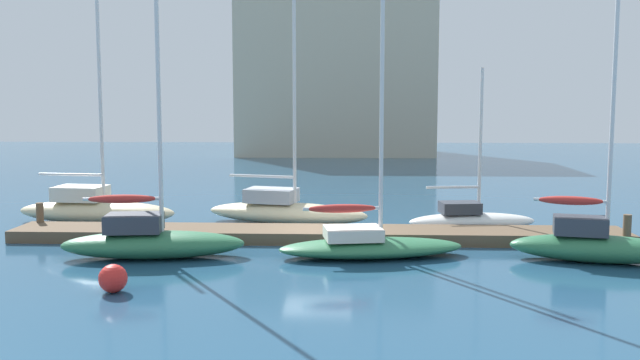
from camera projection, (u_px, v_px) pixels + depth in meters
ground_plane at (318, 240)px, 25.68m from camera, size 120.00×120.00×0.00m
dock_pier at (318, 234)px, 25.66m from camera, size 22.38×2.16×0.43m
dock_piling_near_end at (40, 218)px, 27.00m from camera, size 0.28×0.28×1.18m
dock_piling_far_end at (627, 231)px, 24.23m from camera, size 0.28×0.28×1.18m
sailboat_0 at (95, 208)px, 29.25m from camera, size 6.96×2.75×9.92m
sailboat_1 at (150, 239)px, 22.72m from camera, size 6.08×2.48×10.30m
sailboat_2 at (285, 209)px, 29.10m from camera, size 7.14×3.52×11.83m
sailboat_3 at (368, 243)px, 22.87m from camera, size 6.33×2.97×8.61m
sailboat_4 at (471, 219)px, 27.62m from camera, size 5.21×2.13×6.37m
sailboat_5 at (595, 243)px, 22.15m from camera, size 5.57×2.67×8.33m
mooring_buoy_red at (113, 278)px, 18.65m from camera, size 0.76×0.76×0.76m
harbor_building_distant at (336, 80)px, 66.54m from camera, size 18.08×10.23×14.02m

